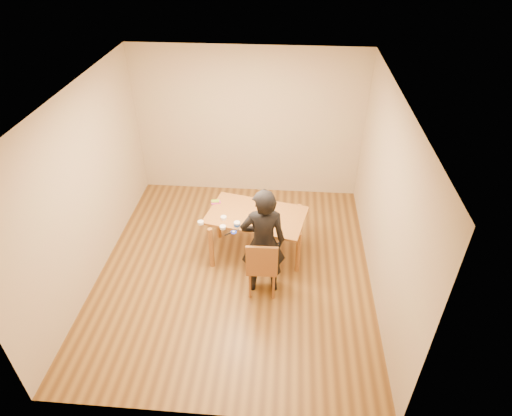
# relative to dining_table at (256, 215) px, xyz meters

# --- Properties ---
(room_shell) EXTENTS (4.00, 4.50, 2.70)m
(room_shell) POSITION_rel_dining_table_xyz_m (-0.29, -0.07, 0.62)
(room_shell) COLOR brown
(room_shell) RESTS_ON ground
(dining_table) EXTENTS (1.57, 1.13, 0.04)m
(dining_table) POSITION_rel_dining_table_xyz_m (0.00, 0.00, 0.00)
(dining_table) COLOR brown
(dining_table) RESTS_ON floor
(dining_chair) EXTENTS (0.38, 0.38, 0.04)m
(dining_chair) POSITION_rel_dining_table_xyz_m (0.15, -0.78, -0.28)
(dining_chair) COLOR brown
(dining_chair) RESTS_ON floor
(cake_plate) EXTENTS (0.28, 0.28, 0.02)m
(cake_plate) POSITION_rel_dining_table_xyz_m (0.16, -0.00, 0.03)
(cake_plate) COLOR #AD0B2A
(cake_plate) RESTS_ON dining_table
(cake) EXTENTS (0.23, 0.23, 0.07)m
(cake) POSITION_rel_dining_table_xyz_m (0.16, -0.00, 0.08)
(cake) COLOR white
(cake) RESTS_ON cake_plate
(frosting_dome) EXTENTS (0.22, 0.22, 0.03)m
(frosting_dome) POSITION_rel_dining_table_xyz_m (0.16, -0.00, 0.12)
(frosting_dome) COLOR white
(frosting_dome) RESTS_ON cake
(frosting_tub) EXTENTS (0.09, 0.09, 0.08)m
(frosting_tub) POSITION_rel_dining_table_xyz_m (-0.25, -0.32, 0.06)
(frosting_tub) COLOR white
(frosting_tub) RESTS_ON dining_table
(frosting_lid) EXTENTS (0.09, 0.09, 0.01)m
(frosting_lid) POSITION_rel_dining_table_xyz_m (-0.28, -0.45, 0.02)
(frosting_lid) COLOR #1A2BAE
(frosting_lid) RESTS_ON dining_table
(frosting_dollop) EXTENTS (0.04, 0.04, 0.02)m
(frosting_dollop) POSITION_rel_dining_table_xyz_m (-0.28, -0.45, 0.03)
(frosting_dollop) COLOR white
(frosting_dollop) RESTS_ON frosting_lid
(ramekin_green) EXTENTS (0.09, 0.09, 0.04)m
(ramekin_green) POSITION_rel_dining_table_xyz_m (-0.45, -0.37, 0.04)
(ramekin_green) COLOR white
(ramekin_green) RESTS_ON dining_table
(ramekin_yellow) EXTENTS (0.09, 0.09, 0.04)m
(ramekin_yellow) POSITION_rel_dining_table_xyz_m (-0.47, -0.15, 0.04)
(ramekin_yellow) COLOR white
(ramekin_yellow) RESTS_ON dining_table
(ramekin_multi) EXTENTS (0.09, 0.09, 0.04)m
(ramekin_multi) POSITION_rel_dining_table_xyz_m (-0.78, -0.29, 0.04)
(ramekin_multi) COLOR white
(ramekin_multi) RESTS_ON dining_table
(candy_box_pink) EXTENTS (0.16, 0.12, 0.02)m
(candy_box_pink) POSITION_rel_dining_table_xyz_m (-0.65, 0.25, 0.03)
(candy_box_pink) COLOR #E93773
(candy_box_pink) RESTS_ON dining_table
(candy_box_green) EXTENTS (0.13, 0.08, 0.02)m
(candy_box_green) POSITION_rel_dining_table_xyz_m (-0.65, 0.25, 0.05)
(candy_box_green) COLOR green
(candy_box_green) RESTS_ON candy_box_pink
(spatula) EXTENTS (0.14, 0.12, 0.01)m
(spatula) POSITION_rel_dining_table_xyz_m (-0.33, -0.48, 0.02)
(spatula) COLOR black
(spatula) RESTS_ON dining_table
(person) EXTENTS (0.65, 0.47, 1.66)m
(person) POSITION_rel_dining_table_xyz_m (0.15, -0.73, 0.10)
(person) COLOR black
(person) RESTS_ON floor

